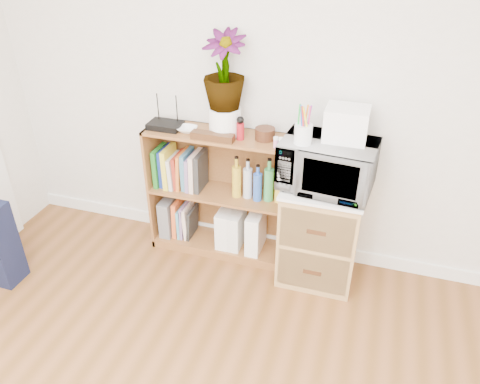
% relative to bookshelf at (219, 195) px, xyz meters
% --- Properties ---
extents(skirting_board, '(4.00, 0.02, 0.10)m').
position_rel_bookshelf_xyz_m(skirting_board, '(0.35, 0.14, -0.42)').
color(skirting_board, white).
rests_on(skirting_board, ground).
extents(bookshelf, '(1.00, 0.30, 0.95)m').
position_rel_bookshelf_xyz_m(bookshelf, '(0.00, 0.00, 0.00)').
color(bookshelf, brown).
rests_on(bookshelf, ground).
extents(wicker_unit, '(0.50, 0.45, 0.70)m').
position_rel_bookshelf_xyz_m(wicker_unit, '(0.75, -0.08, -0.12)').
color(wicker_unit, '#9E7542').
rests_on(wicker_unit, ground).
extents(microwave, '(0.60, 0.43, 0.31)m').
position_rel_bookshelf_xyz_m(microwave, '(0.75, -0.08, 0.40)').
color(microwave, white).
rests_on(microwave, wicker_unit).
extents(pen_cup, '(0.11, 0.11, 0.12)m').
position_rel_bookshelf_xyz_m(pen_cup, '(0.60, -0.15, 0.62)').
color(pen_cup, white).
rests_on(pen_cup, microwave).
extents(small_appliance, '(0.25, 0.21, 0.20)m').
position_rel_bookshelf_xyz_m(small_appliance, '(0.83, -0.02, 0.66)').
color(small_appliance, white).
rests_on(small_appliance, microwave).
extents(router, '(0.23, 0.15, 0.04)m').
position_rel_bookshelf_xyz_m(router, '(-0.37, -0.02, 0.50)').
color(router, black).
rests_on(router, bookshelf).
extents(white_bowl, '(0.13, 0.13, 0.03)m').
position_rel_bookshelf_xyz_m(white_bowl, '(-0.20, -0.03, 0.49)').
color(white_bowl, white).
rests_on(white_bowl, bookshelf).
extents(plant_pot, '(0.21, 0.21, 0.18)m').
position_rel_bookshelf_xyz_m(plant_pot, '(0.05, 0.02, 0.56)').
color(plant_pot, white).
rests_on(plant_pot, bookshelf).
extents(potted_plant, '(0.27, 0.27, 0.49)m').
position_rel_bookshelf_xyz_m(potted_plant, '(0.05, 0.02, 0.90)').
color(potted_plant, '#386D2B').
rests_on(potted_plant, plant_pot).
extents(trinket_box, '(0.29, 0.07, 0.05)m').
position_rel_bookshelf_xyz_m(trinket_box, '(0.01, -0.10, 0.50)').
color(trinket_box, '#3C2510').
rests_on(trinket_box, bookshelf).
extents(kokeshi_doll, '(0.05, 0.05, 0.11)m').
position_rel_bookshelf_xyz_m(kokeshi_doll, '(0.17, -0.04, 0.53)').
color(kokeshi_doll, maroon).
rests_on(kokeshi_doll, bookshelf).
extents(wooden_bowl, '(0.13, 0.13, 0.08)m').
position_rel_bookshelf_xyz_m(wooden_bowl, '(0.32, 0.01, 0.51)').
color(wooden_bowl, '#341A0E').
rests_on(wooden_bowl, bookshelf).
extents(paint_jars, '(0.10, 0.04, 0.05)m').
position_rel_bookshelf_xyz_m(paint_jars, '(0.45, -0.09, 0.50)').
color(paint_jars, '#D7778B').
rests_on(paint_jars, bookshelf).
extents(file_box, '(0.09, 0.24, 0.29)m').
position_rel_bookshelf_xyz_m(file_box, '(-0.41, 0.00, -0.26)').
color(file_box, slate).
rests_on(file_box, bookshelf).
extents(magazine_holder_left, '(0.09, 0.23, 0.29)m').
position_rel_bookshelf_xyz_m(magazine_holder_left, '(0.05, -0.01, -0.26)').
color(magazine_holder_left, white).
rests_on(magazine_holder_left, bookshelf).
extents(magazine_holder_mid, '(0.09, 0.23, 0.29)m').
position_rel_bookshelf_xyz_m(magazine_holder_mid, '(0.14, -0.01, -0.26)').
color(magazine_holder_mid, silver).
rests_on(magazine_holder_mid, bookshelf).
extents(magazine_holder_right, '(0.10, 0.25, 0.31)m').
position_rel_bookshelf_xyz_m(magazine_holder_right, '(0.28, -0.01, -0.25)').
color(magazine_holder_right, white).
rests_on(magazine_holder_right, bookshelf).
extents(cookbooks, '(0.35, 0.20, 0.30)m').
position_rel_bookshelf_xyz_m(cookbooks, '(-0.29, 0.00, 0.16)').
color(cookbooks, '#1B681E').
rests_on(cookbooks, bookshelf).
extents(liquor_bottles, '(0.46, 0.07, 0.31)m').
position_rel_bookshelf_xyz_m(liquor_bottles, '(0.35, -0.00, 0.17)').
color(liquor_bottles, gold).
rests_on(liquor_bottles, bookshelf).
extents(lower_books, '(0.16, 0.19, 0.30)m').
position_rel_bookshelf_xyz_m(lower_books, '(-0.28, 0.00, -0.27)').
color(lower_books, orange).
rests_on(lower_books, bookshelf).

